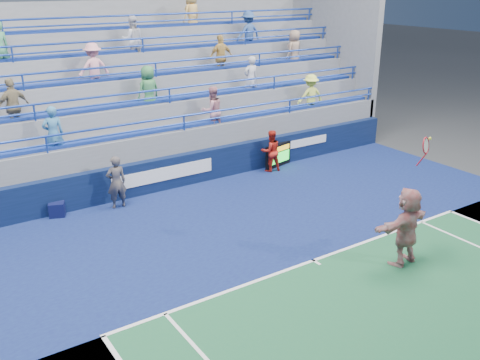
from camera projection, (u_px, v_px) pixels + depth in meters
ground at (313, 261)px, 13.34m from camera, size 120.00×120.00×0.00m
sponsor_wall at (189, 169)px, 18.22m from camera, size 18.00×0.32×1.10m
bleacher_stand at (141, 118)px, 20.80m from camera, size 18.00×5.60×6.13m
serve_speed_board at (278, 155)px, 19.94m from camera, size 1.28×0.42×0.88m
judge_chair at (57, 208)px, 15.82m from camera, size 0.57×0.59×0.79m
tennis_player at (406, 226)px, 12.92m from camera, size 1.88×0.72×3.19m
line_judge at (116, 182)px, 16.19m from camera, size 0.62×0.42×1.67m
ball_girl at (271, 151)px, 19.36m from camera, size 0.84×0.71×1.54m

